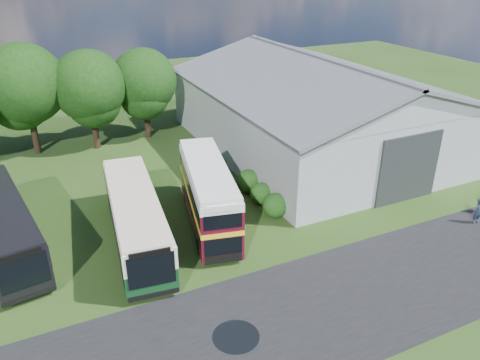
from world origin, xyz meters
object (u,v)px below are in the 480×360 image
bus_maroon_double (208,195)px  bus_dark_single (4,225)px  visitor_a (478,212)px  storage_shed (314,101)px  bus_green_single (136,217)px

bus_maroon_double → bus_dark_single: bearing=-178.5°
visitor_a → storage_shed: bearing=98.0°
bus_maroon_double → storage_shed: bearing=45.6°
bus_maroon_double → visitor_a: 17.52m
bus_maroon_double → bus_dark_single: size_ratio=0.85×
bus_maroon_double → bus_dark_single: (-11.90, 2.27, -0.39)m
bus_green_single → bus_dark_single: 7.56m
storage_shed → visitor_a: storage_shed is taller
bus_green_single → visitor_a: bearing=-13.1°
bus_green_single → bus_maroon_double: bus_maroon_double is taller
storage_shed → bus_green_single: 20.87m
storage_shed → bus_maroon_double: bearing=-146.7°
storage_shed → bus_dark_single: (-25.73, -6.80, -2.46)m
storage_shed → bus_maroon_double: size_ratio=2.47×
bus_dark_single → bus_maroon_double: bearing=-19.4°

